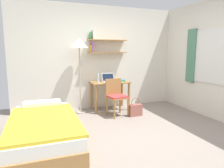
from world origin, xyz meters
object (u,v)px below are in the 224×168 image
(desk, at_px, (110,87))
(bed, at_px, (44,131))
(standing_lamp, at_px, (79,47))
(water_bottle, at_px, (98,78))
(handbag, at_px, (135,110))
(laptop, at_px, (108,79))
(desk_chair, at_px, (116,95))
(book_stack, at_px, (121,80))

(desk, bearing_deg, bed, -135.83)
(standing_lamp, relative_size, water_bottle, 7.62)
(water_bottle, height_order, handbag, water_bottle)
(water_bottle, bearing_deg, bed, -130.73)
(laptop, xyz_separation_m, water_bottle, (-0.30, -0.11, 0.06))
(standing_lamp, bearing_deg, desk, 1.13)
(bed, xyz_separation_m, desk, (1.63, 1.58, 0.33))
(desk_chair, height_order, handbag, desk_chair)
(water_bottle, relative_size, book_stack, 0.97)
(desk, bearing_deg, standing_lamp, -178.87)
(desk, relative_size, standing_lamp, 0.54)
(bed, height_order, standing_lamp, standing_lamp)
(water_bottle, relative_size, handbag, 0.55)
(desk, relative_size, book_stack, 3.97)
(laptop, height_order, book_stack, laptop)
(laptop, bearing_deg, water_bottle, -160.20)
(desk, xyz_separation_m, laptop, (-0.03, 0.04, 0.20))
(handbag, bearing_deg, desk_chair, 151.93)
(laptop, xyz_separation_m, book_stack, (0.31, -0.07, -0.03))
(desk, distance_m, desk_chair, 0.50)
(bed, height_order, laptop, laptop)
(water_bottle, xyz_separation_m, handbag, (0.70, -0.63, -0.68))
(handbag, bearing_deg, laptop, 118.28)
(standing_lamp, bearing_deg, water_bottle, -7.91)
(bed, distance_m, book_stack, 2.52)
(desk_chair, bearing_deg, water_bottle, 126.45)
(desk_chair, bearing_deg, desk, 87.58)
(desk_chair, bearing_deg, bed, -145.85)
(water_bottle, bearing_deg, desk, 12.52)
(book_stack, distance_m, handbag, 0.90)
(water_bottle, distance_m, handbag, 1.16)
(desk, distance_m, standing_lamp, 1.24)
(bed, bearing_deg, book_stack, 39.05)
(water_bottle, bearing_deg, desk_chair, -53.55)
(laptop, relative_size, water_bottle, 1.41)
(standing_lamp, xyz_separation_m, laptop, (0.73, 0.05, -0.79))
(desk, distance_m, water_bottle, 0.43)
(bed, bearing_deg, standing_lamp, 60.72)
(desk, bearing_deg, handbag, -62.09)
(standing_lamp, bearing_deg, book_stack, -0.89)
(water_bottle, bearing_deg, standing_lamp, 172.09)
(desk_chair, distance_m, standing_lamp, 1.40)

